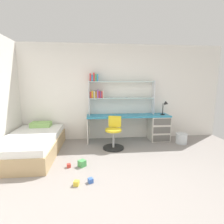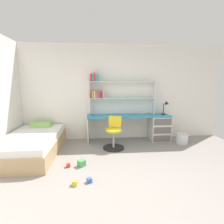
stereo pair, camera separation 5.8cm
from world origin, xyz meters
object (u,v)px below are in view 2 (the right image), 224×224
at_px(bookshelf_hutch, 113,91).
at_px(toy_block_red_1, 68,165).
at_px(desk_lamp, 166,106).
at_px(toy_block_yellow_0, 75,183).
at_px(bed_platform, 33,144).
at_px(toy_block_green_2, 82,163).
at_px(desk, 151,126).
at_px(toy_block_blue_3, 89,180).
at_px(waste_bin, 182,139).
at_px(swivel_chair, 114,136).

bearing_deg(bookshelf_hutch, toy_block_red_1, -122.57).
xyz_separation_m(desk_lamp, toy_block_yellow_0, (-2.25, -1.97, -0.95)).
height_order(bed_platform, toy_block_green_2, bed_platform).
height_order(desk, toy_block_blue_3, desk).
relative_size(bookshelf_hutch, waste_bin, 6.17).
xyz_separation_m(bookshelf_hutch, desk_lamp, (1.46, -0.19, -0.40)).
distance_m(bookshelf_hutch, toy_block_blue_3, 2.56).
height_order(desk, waste_bin, desk).
distance_m(waste_bin, toy_block_blue_3, 2.88).
relative_size(swivel_chair, toy_block_yellow_0, 9.92).
distance_m(desk, toy_block_yellow_0, 2.76).
bearing_deg(desk_lamp, bed_platform, -168.93).
distance_m(desk, toy_block_green_2, 2.30).
bearing_deg(bookshelf_hutch, desk_lamp, -7.25).
xyz_separation_m(bookshelf_hutch, waste_bin, (1.82, -0.49, -1.25)).
xyz_separation_m(desk_lamp, toy_block_red_1, (-2.45, -1.36, -0.95)).
relative_size(bookshelf_hutch, desk_lamp, 4.75).
relative_size(desk, toy_block_blue_3, 30.56).
height_order(swivel_chair, toy_block_green_2, swivel_chair).
distance_m(toy_block_red_1, toy_block_green_2, 0.25).
bearing_deg(toy_block_blue_3, desk_lamp, 43.46).
bearing_deg(swivel_chair, toy_block_green_2, -128.71).
distance_m(swivel_chair, waste_bin, 1.86).
relative_size(waste_bin, toy_block_red_1, 4.19).
xyz_separation_m(bed_platform, toy_block_red_1, (0.91, -0.71, -0.20)).
relative_size(desk_lamp, toy_block_red_1, 5.45).
xyz_separation_m(toy_block_red_1, toy_block_blue_3, (0.43, -0.55, 0.00)).
relative_size(bed_platform, toy_block_red_1, 27.81).
bearing_deg(toy_block_green_2, bookshelf_hutch, 64.29).
distance_m(desk, waste_bin, 0.89).
relative_size(swivel_chair, waste_bin, 2.66).
height_order(desk, toy_block_red_1, desk).
bearing_deg(waste_bin, swivel_chair, -175.26).
bearing_deg(desk_lamp, toy_block_yellow_0, -138.68).
bearing_deg(toy_block_red_1, bed_platform, 142.17).
height_order(waste_bin, toy_block_blue_3, waste_bin).
bearing_deg(desk, toy_block_green_2, -142.18).
bearing_deg(bed_platform, bookshelf_hutch, 23.97).
bearing_deg(toy_block_blue_3, toy_block_red_1, 127.83).
xyz_separation_m(waste_bin, toy_block_blue_3, (-2.38, -1.62, -0.10)).
height_order(desk, toy_block_yellow_0, desk).
bearing_deg(bed_platform, desk_lamp, 11.07).
relative_size(desk_lamp, waste_bin, 1.30).
xyz_separation_m(waste_bin, toy_block_yellow_0, (-2.60, -1.67, -0.09)).
distance_m(desk, toy_block_red_1, 2.52).
bearing_deg(desk, bed_platform, -166.57).
bearing_deg(bed_platform, desk, 13.43).
distance_m(swivel_chair, toy_block_blue_3, 1.58).
relative_size(toy_block_red_1, toy_block_blue_3, 0.95).
height_order(toy_block_red_1, toy_block_green_2, toy_block_green_2).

